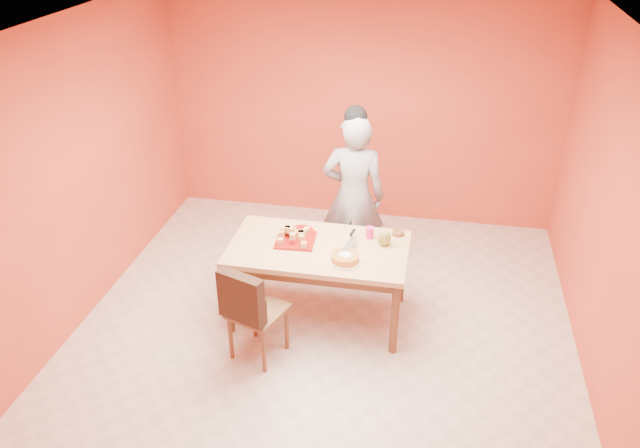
% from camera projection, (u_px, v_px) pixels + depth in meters
% --- Properties ---
extents(floor, '(5.00, 5.00, 0.00)m').
position_uv_depth(floor, '(321.00, 340.00, 5.62)').
color(floor, beige).
rests_on(floor, ground).
extents(ceiling, '(5.00, 5.00, 0.00)m').
position_uv_depth(ceiling, '(321.00, 34.00, 4.32)').
color(ceiling, white).
rests_on(ceiling, wall_back).
extents(wall_back, '(4.50, 0.00, 4.50)m').
position_uv_depth(wall_back, '(363.00, 108.00, 7.12)').
color(wall_back, '#D44D30').
rests_on(wall_back, floor).
extents(wall_left, '(0.00, 5.00, 5.00)m').
position_uv_depth(wall_left, '(64.00, 184.00, 5.35)').
color(wall_left, '#D44D30').
rests_on(wall_left, floor).
extents(wall_right, '(0.00, 5.00, 5.00)m').
position_uv_depth(wall_right, '(620.00, 234.00, 4.59)').
color(wall_right, '#D44D30').
rests_on(wall_right, floor).
extents(dining_table, '(1.60, 0.90, 0.76)m').
position_uv_depth(dining_table, '(318.00, 255.00, 5.62)').
color(dining_table, tan).
rests_on(dining_table, floor).
extents(dining_chair, '(0.56, 0.62, 0.93)m').
position_uv_depth(dining_chair, '(257.00, 310.00, 5.22)').
color(dining_chair, brown).
rests_on(dining_chair, floor).
extents(pastry_pile, '(0.31, 0.31, 0.10)m').
position_uv_depth(pastry_pile, '(296.00, 234.00, 5.63)').
color(pastry_pile, tan).
rests_on(pastry_pile, pastry_platter).
extents(person, '(0.65, 0.45, 1.73)m').
position_uv_depth(person, '(353.00, 197.00, 6.22)').
color(person, gray).
rests_on(person, floor).
extents(pastry_platter, '(0.37, 0.37, 0.02)m').
position_uv_depth(pastry_platter, '(296.00, 240.00, 5.66)').
color(pastry_platter, maroon).
rests_on(pastry_platter, dining_table).
extents(red_dinner_plate, '(0.31, 0.31, 0.01)m').
position_uv_depth(red_dinner_plate, '(301.00, 231.00, 5.80)').
color(red_dinner_plate, maroon).
rests_on(red_dinner_plate, dining_table).
extents(white_cake_plate, '(0.29, 0.29, 0.01)m').
position_uv_depth(white_cake_plate, '(345.00, 261.00, 5.36)').
color(white_cake_plate, silver).
rests_on(white_cake_plate, dining_table).
extents(sponge_cake, '(0.26, 0.26, 0.06)m').
position_uv_depth(sponge_cake, '(345.00, 258.00, 5.34)').
color(sponge_cake, orange).
rests_on(sponge_cake, white_cake_plate).
extents(cake_server, '(0.10, 0.27, 0.01)m').
position_uv_depth(cake_server, '(349.00, 244.00, 5.47)').
color(cake_server, silver).
rests_on(cake_server, sponge_cake).
extents(egg_ornament, '(0.13, 0.11, 0.15)m').
position_uv_depth(egg_ornament, '(384.00, 238.00, 5.56)').
color(egg_ornament, olive).
rests_on(egg_ornament, dining_table).
extents(magenta_glass, '(0.10, 0.10, 0.11)m').
position_uv_depth(magenta_glass, '(370.00, 233.00, 5.69)').
color(magenta_glass, '#DA2074').
rests_on(magenta_glass, dining_table).
extents(checker_tin, '(0.15, 0.15, 0.03)m').
position_uv_depth(checker_tin, '(398.00, 233.00, 5.76)').
color(checker_tin, '#38190F').
rests_on(checker_tin, dining_table).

